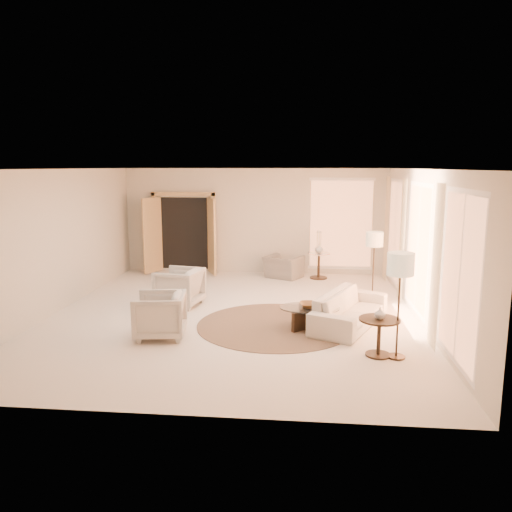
# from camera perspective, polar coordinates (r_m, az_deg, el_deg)

# --- Properties ---
(room) EXTENTS (7.04, 8.04, 2.83)m
(room) POSITION_cam_1_polar(r_m,az_deg,el_deg) (9.46, -2.65, 1.39)
(room) COLOR silver
(room) RESTS_ON ground
(windows_right) EXTENTS (0.10, 6.40, 2.40)m
(windows_right) POSITION_cam_1_polar(r_m,az_deg,el_deg) (9.70, 18.05, 0.83)
(windows_right) COLOR #FB9C64
(windows_right) RESTS_ON room
(window_back_corner) EXTENTS (1.70, 0.10, 2.40)m
(window_back_corner) POSITION_cam_1_polar(r_m,az_deg,el_deg) (13.32, 9.69, 3.61)
(window_back_corner) COLOR #FB9C64
(window_back_corner) RESTS_ON room
(curtains_right) EXTENTS (0.06, 5.20, 2.60)m
(curtains_right) POSITION_cam_1_polar(r_m,az_deg,el_deg) (10.57, 16.74, 1.36)
(curtains_right) COLOR beige
(curtains_right) RESTS_ON room
(french_doors) EXTENTS (1.95, 0.66, 2.16)m
(french_doors) POSITION_cam_1_polar(r_m,az_deg,el_deg) (13.59, -8.27, 2.57)
(french_doors) COLOR tan
(french_doors) RESTS_ON room
(area_rug) EXTENTS (3.73, 3.73, 0.01)m
(area_rug) POSITION_cam_1_polar(r_m,az_deg,el_deg) (9.15, 2.19, -7.90)
(area_rug) COLOR #3E2A1E
(area_rug) RESTS_ON room
(sofa) EXTENTS (1.59, 2.23, 0.61)m
(sofa) POSITION_cam_1_polar(r_m,az_deg,el_deg) (9.22, 10.66, -5.99)
(sofa) COLOR beige
(sofa) RESTS_ON room
(armchair_left) EXTENTS (0.93, 0.98, 0.86)m
(armchair_left) POSITION_cam_1_polar(r_m,az_deg,el_deg) (10.41, -8.76, -3.34)
(armchair_left) COLOR beige
(armchair_left) RESTS_ON room
(armchair_right) EXTENTS (0.87, 0.91, 0.84)m
(armchair_right) POSITION_cam_1_polar(r_m,az_deg,el_deg) (8.58, -10.95, -6.42)
(armchair_right) COLOR beige
(armchair_right) RESTS_ON room
(accent_chair) EXTENTS (1.03, 0.90, 0.76)m
(accent_chair) POSITION_cam_1_polar(r_m,az_deg,el_deg) (12.90, 3.17, -0.83)
(accent_chair) COLOR gray
(accent_chair) RESTS_ON room
(coffee_table) EXTENTS (1.25, 1.25, 0.39)m
(coffee_table) POSITION_cam_1_polar(r_m,az_deg,el_deg) (8.95, 6.12, -6.75)
(coffee_table) COLOR black
(coffee_table) RESTS_ON room
(end_table) EXTENTS (0.62, 0.62, 0.59)m
(end_table) POSITION_cam_1_polar(r_m,az_deg,el_deg) (7.85, 13.89, -8.26)
(end_table) COLOR black
(end_table) RESTS_ON room
(side_table) EXTENTS (0.58, 0.58, 0.67)m
(side_table) POSITION_cam_1_polar(r_m,az_deg,el_deg) (12.89, 7.19, -0.78)
(side_table) COLOR #2E231A
(side_table) RESTS_ON room
(floor_lamp_near) EXTENTS (0.36, 0.36, 1.49)m
(floor_lamp_near) POSITION_cam_1_polar(r_m,az_deg,el_deg) (10.83, 13.38, 1.53)
(floor_lamp_near) COLOR #2E231A
(floor_lamp_near) RESTS_ON room
(floor_lamp_far) EXTENTS (0.39, 0.39, 1.61)m
(floor_lamp_far) POSITION_cam_1_polar(r_m,az_deg,el_deg) (7.59, 16.19, -1.43)
(floor_lamp_far) COLOR #2E231A
(floor_lamp_far) RESTS_ON room
(bowl) EXTENTS (0.38, 0.38, 0.09)m
(bowl) POSITION_cam_1_polar(r_m,az_deg,el_deg) (8.90, 6.14, -5.58)
(bowl) COLOR brown
(bowl) RESTS_ON coffee_table
(end_vase) EXTENTS (0.18, 0.18, 0.18)m
(end_vase) POSITION_cam_1_polar(r_m,az_deg,el_deg) (7.77, 13.98, -6.38)
(end_vase) COLOR silver
(end_vase) RESTS_ON end_table
(side_vase) EXTENTS (0.28, 0.28, 0.23)m
(side_vase) POSITION_cam_1_polar(r_m,az_deg,el_deg) (12.83, 7.22, 0.86)
(side_vase) COLOR silver
(side_vase) RESTS_ON side_table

